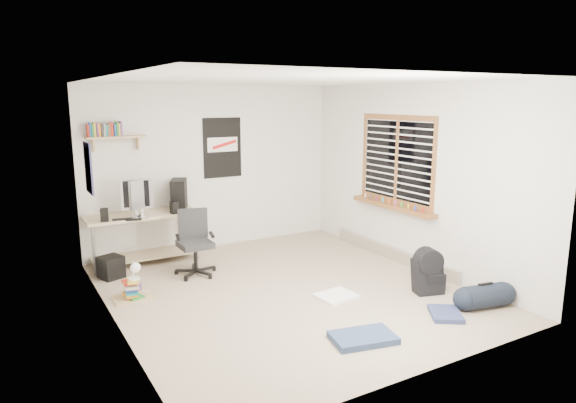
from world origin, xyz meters
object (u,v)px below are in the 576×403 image
duffel_bag (485,296)px  book_stack (132,286)px  desk (142,237)px  office_chair (195,239)px  backpack (427,276)px

duffel_bag → book_stack: (-3.33, 2.25, 0.01)m
desk → office_chair: 1.02m
office_chair → backpack: 2.98m
desk → book_stack: (-0.47, -1.32, -0.21)m
desk → backpack: (2.65, -2.90, -0.16)m
office_chair → backpack: (2.19, -2.00, -0.29)m
office_chair → backpack: size_ratio=1.96×
backpack → book_stack: (-3.12, 1.58, -0.05)m
backpack → book_stack: 3.50m
desk → book_stack: bearing=-120.0°
desk → duffel_bag: (2.86, -3.57, -0.22)m
book_stack → backpack: bearing=-26.9°
backpack → duffel_bag: backpack is taller
desk → book_stack: size_ratio=3.96×
office_chair → backpack: office_chair is taller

